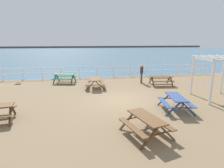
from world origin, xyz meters
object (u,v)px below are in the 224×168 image
at_px(picnic_table_near_right, 64,76).
at_px(picnic_table_mid_centre, 161,78).
at_px(picnic_table_seaward, 95,81).
at_px(visitor, 142,72).
at_px(picnic_table_near_left, 146,121).
at_px(picnic_table_far_right, 176,100).
at_px(lattice_pergola, 219,68).

relative_size(picnic_table_near_right, picnic_table_mid_centre, 1.07).
xyz_separation_m(picnic_table_seaward, visitor, (4.19, 1.03, 0.36)).
xyz_separation_m(picnic_table_near_left, picnic_table_near_right, (-3.86, 10.06, 0.00)).
bearing_deg(picnic_table_near_right, picnic_table_far_right, -37.04).
distance_m(picnic_table_near_left, visitor, 9.18).
distance_m(picnic_table_near_right, visitor, 6.82).
relative_size(picnic_table_mid_centre, visitor, 1.19).
height_order(picnic_table_far_right, picnic_table_seaward, same).
distance_m(picnic_table_mid_centre, lattice_pergola, 4.66).
bearing_deg(lattice_pergola, picnic_table_far_right, -152.29).
relative_size(picnic_table_near_left, picnic_table_near_right, 1.01).
distance_m(picnic_table_far_right, picnic_table_seaward, 6.69).
distance_m(picnic_table_mid_centre, picnic_table_seaward, 5.54).
xyz_separation_m(picnic_table_near_left, picnic_table_seaward, (-1.37, 7.70, 0.00)).
distance_m(picnic_table_far_right, lattice_pergola, 4.14).
bearing_deg(picnic_table_seaward, picnic_table_near_left, -166.40).
height_order(picnic_table_mid_centre, visitor, visitor).
bearing_deg(picnic_table_mid_centre, lattice_pergola, -57.43).
bearing_deg(picnic_table_seaward, picnic_table_mid_centre, -86.44).
xyz_separation_m(picnic_table_near_left, picnic_table_mid_centre, (4.18, 7.70, 0.00)).
bearing_deg(visitor, picnic_table_far_right, 113.72).
height_order(picnic_table_near_left, visitor, visitor).
bearing_deg(picnic_table_near_right, picnic_table_near_left, -55.06).
bearing_deg(picnic_table_far_right, lattice_pergola, -57.96).
distance_m(picnic_table_near_left, picnic_table_far_right, 3.34).
bearing_deg(picnic_table_seaward, visitor, -72.66).
distance_m(picnic_table_far_right, visitor, 6.52).
bearing_deg(lattice_pergola, picnic_table_near_right, 153.01).
bearing_deg(picnic_table_near_left, picnic_table_mid_centre, -43.19).
height_order(picnic_table_near_left, picnic_table_far_right, same).
xyz_separation_m(picnic_table_near_right, lattice_pergola, (9.95, -6.37, 1.41)).
distance_m(picnic_table_near_left, picnic_table_seaward, 7.82).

